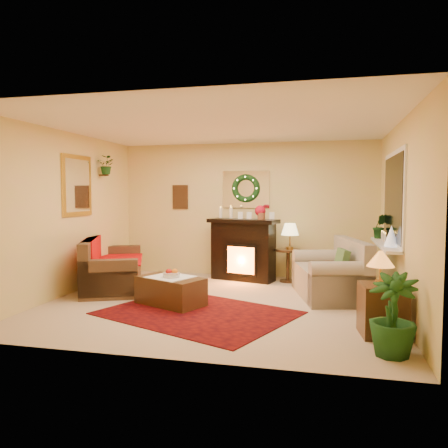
% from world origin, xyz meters
% --- Properties ---
extents(floor, '(5.00, 5.00, 0.00)m').
position_xyz_m(floor, '(0.00, 0.00, 0.00)').
color(floor, beige).
rests_on(floor, ground).
extents(ceiling, '(5.00, 5.00, 0.00)m').
position_xyz_m(ceiling, '(0.00, 0.00, 2.60)').
color(ceiling, white).
rests_on(ceiling, ground).
extents(wall_back, '(5.00, 5.00, 0.00)m').
position_xyz_m(wall_back, '(0.00, 2.25, 1.30)').
color(wall_back, '#EFD88C').
rests_on(wall_back, ground).
extents(wall_front, '(5.00, 5.00, 0.00)m').
position_xyz_m(wall_front, '(0.00, -2.25, 1.30)').
color(wall_front, '#EFD88C').
rests_on(wall_front, ground).
extents(wall_left, '(4.50, 4.50, 0.00)m').
position_xyz_m(wall_left, '(-2.50, 0.00, 1.30)').
color(wall_left, '#EFD88C').
rests_on(wall_left, ground).
extents(wall_right, '(4.50, 4.50, 0.00)m').
position_xyz_m(wall_right, '(2.50, 0.00, 1.30)').
color(wall_right, '#EFD88C').
rests_on(wall_right, ground).
extents(area_rug, '(2.91, 2.59, 0.01)m').
position_xyz_m(area_rug, '(-0.14, -0.61, 0.01)').
color(area_rug, '#400D0C').
rests_on(area_rug, floor).
extents(sofa, '(1.59, 2.19, 0.86)m').
position_xyz_m(sofa, '(-2.04, 0.66, 0.43)').
color(sofa, brown).
rests_on(sofa, floor).
extents(red_throw, '(0.87, 1.41, 0.02)m').
position_xyz_m(red_throw, '(-2.05, 0.81, 0.46)').
color(red_throw, red).
rests_on(red_throw, sofa).
extents(fireplace, '(1.23, 0.66, 1.07)m').
position_xyz_m(fireplace, '(0.03, 1.78, 0.55)').
color(fireplace, black).
rests_on(fireplace, floor).
extents(poinsettia, '(0.20, 0.20, 0.20)m').
position_xyz_m(poinsettia, '(0.35, 1.79, 1.30)').
color(poinsettia, red).
rests_on(poinsettia, fireplace).
extents(mantel_candle_a, '(0.06, 0.06, 0.19)m').
position_xyz_m(mantel_candle_a, '(-0.40, 1.78, 1.26)').
color(mantel_candle_a, white).
rests_on(mantel_candle_a, fireplace).
extents(mantel_candle_b, '(0.07, 0.07, 0.20)m').
position_xyz_m(mantel_candle_b, '(-0.19, 1.72, 1.26)').
color(mantel_candle_b, silver).
rests_on(mantel_candle_b, fireplace).
extents(mantel_mirror, '(0.92, 0.02, 0.72)m').
position_xyz_m(mantel_mirror, '(0.00, 2.23, 1.70)').
color(mantel_mirror, white).
rests_on(mantel_mirror, wall_back).
extents(wreath, '(0.55, 0.11, 0.55)m').
position_xyz_m(wreath, '(0.00, 2.19, 1.72)').
color(wreath, '#194719').
rests_on(wreath, wall_back).
extents(wall_art, '(0.32, 0.03, 0.48)m').
position_xyz_m(wall_art, '(-1.35, 2.23, 1.55)').
color(wall_art, '#381E11').
rests_on(wall_art, wall_back).
extents(gold_mirror, '(0.03, 0.84, 1.00)m').
position_xyz_m(gold_mirror, '(-2.48, 0.30, 1.75)').
color(gold_mirror, gold).
rests_on(gold_mirror, wall_left).
extents(hanging_plant, '(0.33, 0.28, 0.36)m').
position_xyz_m(hanging_plant, '(-2.34, 1.05, 1.97)').
color(hanging_plant, '#194719').
rests_on(hanging_plant, wall_left).
extents(loveseat, '(1.26, 1.73, 0.90)m').
position_xyz_m(loveseat, '(1.59, 0.79, 0.42)').
color(loveseat, '#7C6C5D').
rests_on(loveseat, floor).
extents(window_frame, '(0.03, 1.86, 1.36)m').
position_xyz_m(window_frame, '(2.48, 0.55, 1.55)').
color(window_frame, white).
rests_on(window_frame, wall_right).
extents(window_glass, '(0.02, 1.70, 1.22)m').
position_xyz_m(window_glass, '(2.47, 0.55, 1.55)').
color(window_glass, black).
rests_on(window_glass, wall_right).
extents(window_sill, '(0.22, 1.86, 0.04)m').
position_xyz_m(window_sill, '(2.38, 0.55, 0.87)').
color(window_sill, white).
rests_on(window_sill, wall_right).
extents(mini_tree, '(0.19, 0.19, 0.28)m').
position_xyz_m(mini_tree, '(2.41, 0.14, 1.04)').
color(mini_tree, white).
rests_on(mini_tree, window_sill).
extents(sill_plant, '(0.28, 0.23, 0.52)m').
position_xyz_m(sill_plant, '(2.38, 1.27, 1.08)').
color(sill_plant, black).
rests_on(sill_plant, window_sill).
extents(side_table_round, '(0.56, 0.56, 0.60)m').
position_xyz_m(side_table_round, '(0.86, 1.80, 0.33)').
color(side_table_round, black).
rests_on(side_table_round, floor).
extents(lamp_cream, '(0.32, 0.32, 0.49)m').
position_xyz_m(lamp_cream, '(0.90, 1.79, 0.88)').
color(lamp_cream, '#FFEB9A').
rests_on(lamp_cream, side_table_round).
extents(end_table_square, '(0.54, 0.54, 0.59)m').
position_xyz_m(end_table_square, '(2.17, -1.02, 0.27)').
color(end_table_square, black).
rests_on(end_table_square, floor).
extents(lamp_tiffany, '(0.31, 0.31, 0.45)m').
position_xyz_m(lamp_tiffany, '(2.13, -1.05, 0.74)').
color(lamp_tiffany, '#FEAD15').
rests_on(lamp_tiffany, end_table_square).
extents(coffee_table, '(1.11, 0.89, 0.41)m').
position_xyz_m(coffee_table, '(-0.65, -0.27, 0.21)').
color(coffee_table, black).
rests_on(coffee_table, floor).
extents(fruit_bowl, '(0.24, 0.24, 0.06)m').
position_xyz_m(fruit_bowl, '(-0.63, -0.29, 0.45)').
color(fruit_bowl, silver).
rests_on(fruit_bowl, coffee_table).
extents(floor_palm, '(1.76, 1.76, 2.50)m').
position_xyz_m(floor_palm, '(2.19, -1.65, 0.45)').
color(floor_palm, black).
rests_on(floor_palm, floor).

